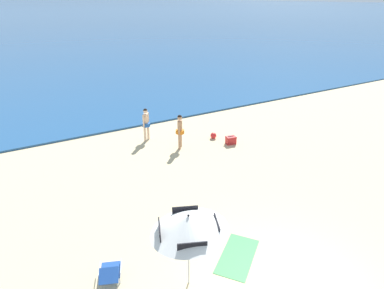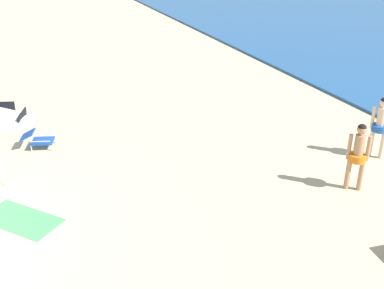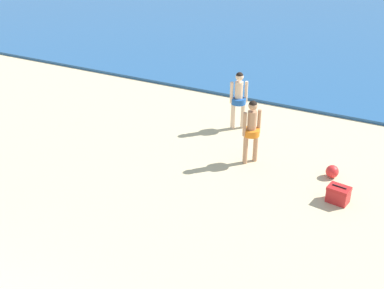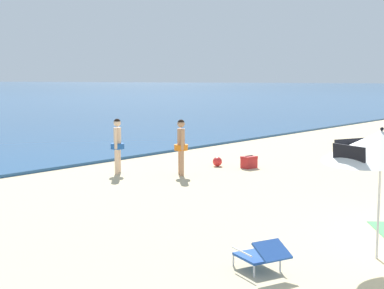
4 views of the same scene
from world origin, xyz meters
TOP-DOWN VIEW (x-y plane):
  - ground_plane at (0.00, 0.00)m, footprint 800.00×800.00m
  - beach_umbrella_striped_main at (-2.20, 1.35)m, footprint 2.63×2.61m
  - lounge_chair_beside_umbrella at (-3.95, 2.47)m, footprint 0.82×1.01m
  - person_standing_near_shore at (1.67, 9.00)m, footprint 0.42×0.42m
  - person_standing_beside at (0.62, 10.73)m, footprint 0.45×0.42m
  - cooler_box at (4.15, 8.14)m, footprint 0.55×0.43m
  - beach_ball at (3.77, 9.18)m, footprint 0.32×0.32m
  - beach_towel at (-0.48, 1.48)m, footprint 1.98×1.81m

SIDE VIEW (x-z plane):
  - ground_plane at x=0.00m, z-range 0.00..0.00m
  - beach_towel at x=-0.48m, z-range 0.00..0.01m
  - beach_ball at x=3.77m, z-range 0.00..0.32m
  - cooler_box at x=4.15m, z-range -0.01..0.42m
  - lounge_chair_beside_umbrella at x=-3.95m, z-range 0.01..0.53m
  - person_standing_near_shore at x=1.67m, z-range 0.14..1.87m
  - person_standing_beside at x=0.62m, z-range 0.14..1.87m
  - beach_umbrella_striped_main at x=-2.20m, z-range 0.79..3.02m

